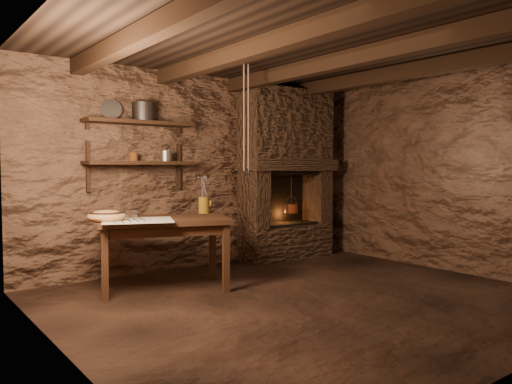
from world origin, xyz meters
TOP-DOWN VIEW (x-y plane):
  - floor at (0.00, 0.00)m, footprint 4.50×4.50m
  - back_wall at (0.00, 2.00)m, footprint 4.50×0.04m
  - left_wall at (-2.25, 0.00)m, footprint 0.04×4.00m
  - right_wall at (2.25, 0.00)m, footprint 0.04×4.00m
  - ceiling at (0.00, 0.00)m, footprint 4.50×4.00m
  - beam_far_left at (-1.50, 0.00)m, footprint 0.14×3.95m
  - beam_mid_left at (-0.50, 0.00)m, footprint 0.14×3.95m
  - beam_mid_right at (0.50, 0.00)m, footprint 0.14×3.95m
  - beam_far_right at (1.50, 0.00)m, footprint 0.14×3.95m
  - shelf_lower at (-0.85, 1.84)m, footprint 1.25×0.30m
  - shelf_upper at (-0.85, 1.84)m, footprint 1.25×0.30m
  - hearth at (1.25, 1.77)m, footprint 1.43×0.51m
  - work_table at (-0.91, 1.17)m, footprint 1.46×1.12m
  - linen_cloth at (-1.24, 1.05)m, footprint 0.81×0.74m
  - pewter_cutlery_row at (-1.24, 1.03)m, footprint 0.59×0.41m
  - drinking_glasses at (-1.22, 1.18)m, footprint 0.21×0.06m
  - stoneware_jug at (-0.33, 1.33)m, footprint 0.15×0.15m
  - wooden_bowl at (-1.49, 1.20)m, footprint 0.37×0.37m
  - iron_stockpot at (-0.81, 1.84)m, footprint 0.27×0.27m
  - tin_pan at (-1.15, 1.94)m, footprint 0.26×0.18m
  - small_kettle at (-0.54, 1.84)m, footprint 0.20×0.16m
  - rusty_tin at (-0.93, 1.84)m, footprint 0.11×0.11m
  - red_pot at (1.30, 1.72)m, footprint 0.20×0.20m
  - hanging_ropes at (0.05, 1.05)m, footprint 0.08×0.08m

SIDE VIEW (x-z plane):
  - floor at x=0.00m, z-range 0.00..0.00m
  - work_table at x=-0.91m, z-range 0.03..0.77m
  - red_pot at x=1.30m, z-range 0.42..0.96m
  - linen_cloth at x=-1.24m, z-range 0.74..0.75m
  - pewter_cutlery_row at x=-1.24m, z-range 0.75..0.76m
  - wooden_bowl at x=-1.49m, z-range 0.72..0.85m
  - drinking_glasses at x=-1.22m, z-range 0.75..0.83m
  - stoneware_jug at x=-0.33m, z-range 0.71..1.13m
  - back_wall at x=0.00m, z-range 0.00..2.40m
  - left_wall at x=-2.25m, z-range 0.00..2.40m
  - right_wall at x=2.25m, z-range 0.00..2.40m
  - hearth at x=1.25m, z-range 0.08..2.38m
  - shelf_lower at x=-0.85m, z-range 1.28..1.32m
  - rusty_tin at x=-0.93m, z-range 1.32..1.42m
  - small_kettle at x=-0.54m, z-range 1.29..1.48m
  - shelf_upper at x=-0.85m, z-range 1.73..1.77m
  - hanging_ropes at x=0.05m, z-range 1.20..2.40m
  - iron_stockpot at x=-0.81m, z-range 1.77..1.96m
  - tin_pan at x=-1.15m, z-range 1.77..2.00m
  - beam_far_left at x=-1.50m, z-range 2.23..2.39m
  - beam_mid_left at x=-0.50m, z-range 2.23..2.39m
  - beam_mid_right at x=0.50m, z-range 2.23..2.39m
  - beam_far_right at x=1.50m, z-range 2.23..2.39m
  - ceiling at x=0.00m, z-range 2.38..2.42m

